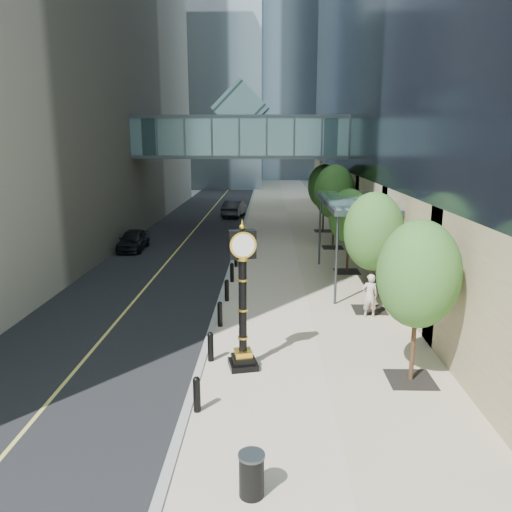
# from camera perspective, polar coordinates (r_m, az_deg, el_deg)

# --- Properties ---
(ground) EXTENTS (320.00, 320.00, 0.00)m
(ground) POSITION_cam_1_polar(r_m,az_deg,el_deg) (13.36, 4.91, -19.80)
(ground) COLOR gray
(ground) RESTS_ON ground
(road) EXTENTS (8.00, 180.00, 0.02)m
(road) POSITION_cam_1_polar(r_m,az_deg,el_deg) (52.08, -5.35, 5.00)
(road) COLOR black
(road) RESTS_ON ground
(sidewalk) EXTENTS (8.00, 180.00, 0.06)m
(sidewalk) POSITION_cam_1_polar(r_m,az_deg,el_deg) (51.74, 3.51, 5.00)
(sidewalk) COLOR #BCA991
(sidewalk) RESTS_ON ground
(curb) EXTENTS (0.25, 180.00, 0.07)m
(curb) POSITION_cam_1_polar(r_m,az_deg,el_deg) (51.75, -0.94, 5.03)
(curb) COLOR gray
(curb) RESTS_ON ground
(distant_tower_c) EXTENTS (22.00, 22.00, 65.00)m
(distant_tower_c) POSITION_cam_1_polar(r_m,az_deg,el_deg) (133.72, -0.79, 23.91)
(distant_tower_c) COLOR #9DB2C5
(distant_tower_c) RESTS_ON ground
(skywalk) EXTENTS (17.00, 4.20, 5.80)m
(skywalk) POSITION_cam_1_polar(r_m,az_deg,el_deg) (39.27, -1.75, 13.72)
(skywalk) COLOR slate
(skywalk) RESTS_ON ground
(entrance_canopy) EXTENTS (3.00, 8.00, 4.38)m
(entrance_canopy) POSITION_cam_1_polar(r_m,az_deg,el_deg) (25.74, 11.11, 6.00)
(entrance_canopy) COLOR #383F44
(entrance_canopy) RESTS_ON ground
(bollard_row) EXTENTS (0.20, 16.20, 0.90)m
(bollard_row) POSITION_cam_1_polar(r_m,az_deg,el_deg) (21.38, -3.72, -5.32)
(bollard_row) COLOR black
(bollard_row) RESTS_ON sidewalk
(street_trees) EXTENTS (2.75, 28.52, 5.66)m
(street_trees) POSITION_cam_1_polar(r_m,az_deg,el_deg) (28.80, 10.32, 5.53)
(street_trees) COLOR black
(street_trees) RESTS_ON sidewalk
(street_clock) EXTENTS (1.06, 1.06, 4.72)m
(street_clock) POSITION_cam_1_polar(r_m,az_deg,el_deg) (15.82, -1.53, -5.88)
(street_clock) COLOR black
(street_clock) RESTS_ON sidewalk
(trash_bin) EXTENTS (0.69, 0.69, 0.90)m
(trash_bin) POSITION_cam_1_polar(r_m,az_deg,el_deg) (11.20, -0.51, -23.84)
(trash_bin) COLOR black
(trash_bin) RESTS_ON sidewalk
(pedestrian) EXTENTS (0.70, 0.48, 1.84)m
(pedestrian) POSITION_cam_1_polar(r_m,az_deg,el_deg) (21.24, 12.87, -4.42)
(pedestrian) COLOR beige
(pedestrian) RESTS_ON sidewalk
(car_near) EXTENTS (1.71, 4.05, 1.37)m
(car_near) POSITION_cam_1_polar(r_m,az_deg,el_deg) (34.71, -13.86, 1.80)
(car_near) COLOR black
(car_near) RESTS_ON road
(car_far) EXTENTS (2.28, 4.89, 1.55)m
(car_far) POSITION_cam_1_polar(r_m,az_deg,el_deg) (48.96, -2.49, 5.46)
(car_far) COLOR black
(car_far) RESTS_ON road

